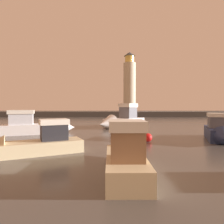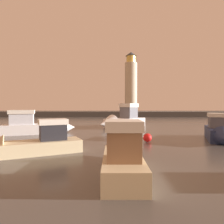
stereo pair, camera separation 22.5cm
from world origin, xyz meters
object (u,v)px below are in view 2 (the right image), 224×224
(motorboat_3, at_px, (121,120))
(motorboat_6, at_px, (219,132))
(motorboat_5, at_px, (41,126))
(lighthouse, at_px, (131,83))
(motorboat_4, at_px, (27,145))
(motorboat_0, at_px, (122,155))
(mooring_buoy, at_px, (147,138))

(motorboat_3, height_order, motorboat_6, motorboat_3)
(motorboat_5, bearing_deg, lighthouse, 69.16)
(motorboat_3, height_order, motorboat_5, motorboat_3)
(motorboat_4, height_order, motorboat_6, motorboat_6)
(motorboat_0, bearing_deg, lighthouse, 83.55)
(motorboat_6, height_order, mooring_buoy, motorboat_6)
(motorboat_4, xyz_separation_m, motorboat_5, (-2.47, 9.72, 0.23))
(motorboat_3, relative_size, motorboat_6, 1.16)
(motorboat_0, height_order, motorboat_3, motorboat_3)
(motorboat_6, bearing_deg, motorboat_5, 163.75)
(motorboat_0, relative_size, motorboat_4, 0.91)
(motorboat_0, bearing_deg, motorboat_4, 150.66)
(lighthouse, height_order, motorboat_5, lighthouse)
(motorboat_4, relative_size, mooring_buoy, 8.94)
(motorboat_6, xyz_separation_m, mooring_buoy, (-6.27, -0.41, -0.45))
(lighthouse, relative_size, motorboat_6, 2.60)
(lighthouse, height_order, motorboat_0, lighthouse)
(lighthouse, height_order, mooring_buoy, lighthouse)
(motorboat_4, relative_size, motorboat_5, 0.81)
(motorboat_0, xyz_separation_m, motorboat_4, (-5.73, 3.22, -0.13))
(motorboat_3, relative_size, motorboat_5, 0.96)
(motorboat_4, bearing_deg, motorboat_3, 67.03)
(motorboat_4, distance_m, mooring_buoy, 9.39)
(motorboat_3, distance_m, motorboat_4, 17.15)
(mooring_buoy, bearing_deg, motorboat_0, -109.03)
(lighthouse, relative_size, motorboat_0, 2.93)
(motorboat_5, bearing_deg, motorboat_0, -57.64)
(lighthouse, relative_size, mooring_buoy, 23.89)
(lighthouse, xyz_separation_m, motorboat_5, (-13.74, -36.10, -8.70))
(motorboat_5, bearing_deg, motorboat_3, 33.52)
(motorboat_3, distance_m, mooring_buoy, 11.59)
(motorboat_4, xyz_separation_m, mooring_buoy, (8.33, 4.33, -0.25))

